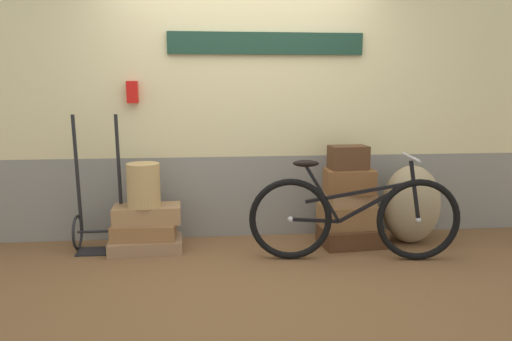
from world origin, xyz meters
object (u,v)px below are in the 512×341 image
suitcase_2 (147,214)px  wicker_basket (144,185)px  burlap_sack (411,204)px  suitcase_7 (348,157)px  suitcase_5 (350,198)px  luggage_trolley (100,221)px  suitcase_4 (348,215)px  suitcase_0 (146,245)px  bicycle (354,217)px  suitcase_3 (351,236)px  suitcase_6 (349,181)px  suitcase_1 (144,231)px

suitcase_2 → wicker_basket: wicker_basket is taller
wicker_basket → burlap_sack: 2.49m
suitcase_7 → wicker_basket: bearing=175.1°
suitcase_5 → burlap_sack: size_ratio=0.57×
burlap_sack → luggage_trolley: bearing=178.1°
suitcase_4 → suitcase_0: bearing=176.7°
suitcase_4 → wicker_basket: wicker_basket is taller
wicker_basket → bicycle: bicycle is taller
wicker_basket → luggage_trolley: (-0.41, 0.09, -0.34)m
suitcase_0 → suitcase_2: (0.02, 0.04, 0.28)m
burlap_sack → bicycle: bicycle is taller
burlap_sack → bicycle: 0.79m
suitcase_3 → suitcase_2: bearing=173.2°
suitcase_0 → wicker_basket: bearing=84.2°
suitcase_3 → bicycle: bearing=-110.6°
suitcase_4 → suitcase_6: suitcase_6 is taller
suitcase_3 → wicker_basket: (-1.90, 0.03, 0.52)m
suitcase_2 → luggage_trolley: bearing=168.4°
suitcase_6 → bicycle: bearing=-97.1°
suitcase_3 → luggage_trolley: size_ratio=0.47×
suitcase_4 → suitcase_2: bearing=175.5°
suitcase_6 → luggage_trolley: bearing=-179.5°
suitcase_3 → suitcase_7: size_ratio=1.68×
suitcase_1 → suitcase_3: bearing=0.7°
suitcase_1 → suitcase_6: 1.93m
suitcase_3 → suitcase_6: (-0.03, 0.02, 0.53)m
suitcase_2 → suitcase_3: (1.89, -0.05, -0.25)m
suitcase_0 → burlap_sack: burlap_sack is taller
suitcase_0 → wicker_basket: 0.55m
suitcase_0 → suitcase_7: 2.01m
suitcase_4 → burlap_sack: burlap_sack is taller
bicycle → wicker_basket: bearing=167.0°
suitcase_6 → bicycle: size_ratio=0.25×
burlap_sack → suitcase_7: bearing=178.4°
suitcase_3 → burlap_sack: burlap_sack is taller
suitcase_0 → suitcase_7: (1.86, 0.03, 0.77)m
suitcase_3 → luggage_trolley: (-2.31, 0.12, 0.18)m
suitcase_0 → suitcase_4: size_ratio=1.26×
suitcase_4 → suitcase_7: 0.55m
suitcase_1 → suitcase_0: bearing=-50.1°
suitcase_5 → bicycle: bearing=-107.2°
wicker_basket → luggage_trolley: luggage_trolley is taller
suitcase_7 → luggage_trolley: size_ratio=0.28×
suitcase_5 → suitcase_7: (-0.03, 0.00, 0.39)m
suitcase_2 → bicycle: size_ratio=0.33×
suitcase_3 → suitcase_4: suitcase_4 is taller
suitcase_3 → luggage_trolley: bearing=171.9°
suitcase_6 → wicker_basket: size_ratio=1.15×
suitcase_1 → bicycle: 1.86m
suitcase_1 → suitcase_3: size_ratio=0.98×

